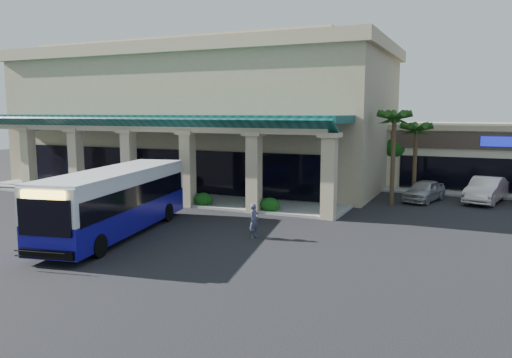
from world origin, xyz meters
The scene contains 10 objects.
ground centered at (0.00, 0.00, 0.00)m, with size 110.00×110.00×0.00m, color black.
main_building centered at (-8.00, 16.00, 5.67)m, with size 30.80×14.80×11.35m, color tan, non-canonical shape.
arcade centered at (-8.00, 6.80, 2.85)m, with size 30.00×6.20×5.70m, color #093936, non-canonical shape.
palm_0 centered at (8.50, 11.00, 3.30)m, with size 2.40×2.40×6.60m, color #16380F, non-canonical shape.
palm_1 centered at (9.50, 14.00, 2.90)m, with size 2.40×2.40×5.80m, color #16380F, non-canonical shape.
broadleaf_tree centered at (7.50, 19.00, 2.41)m, with size 2.60×2.60×4.81m, color #10450F, non-canonical shape.
transit_bus centered at (-2.33, -2.34, 1.57)m, with size 2.62×11.26×3.14m, color #130D87, non-canonical shape.
pedestrian centered at (3.95, -0.23, 0.81)m, with size 0.59×0.39×1.62m, color #3E4157.
car_silver centered at (10.26, 13.11, 0.71)m, with size 1.68×4.17×1.42m, color #A5A5A5.
car_white centered at (13.98, 14.32, 0.82)m, with size 1.74×5.00×1.65m, color silver.
Camera 1 is at (13.33, -21.08, 5.87)m, focal length 35.00 mm.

